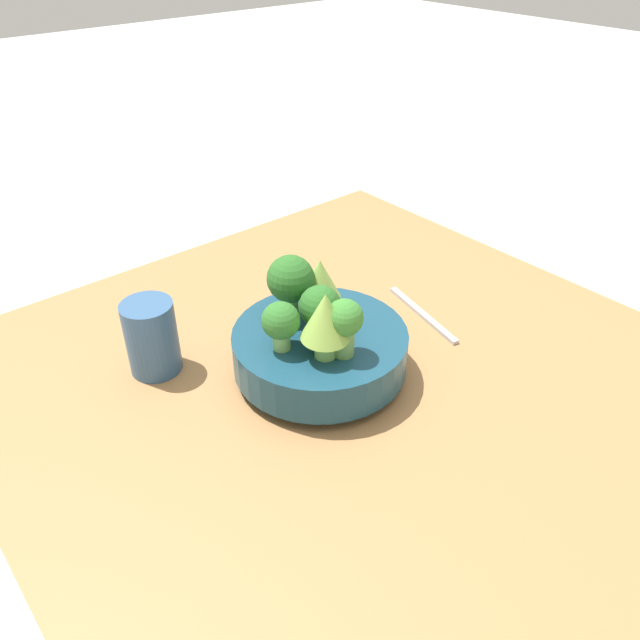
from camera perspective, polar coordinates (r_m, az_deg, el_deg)
ground_plane at (r=0.86m, az=2.85°, el=-7.09°), size 6.00×6.00×0.00m
table at (r=0.85m, az=2.88°, el=-6.10°), size 0.91×0.89×0.04m
bowl at (r=0.82m, az=-0.00°, el=-2.78°), size 0.23×0.23×0.07m
broccoli_floret_left at (r=0.74m, az=2.25°, el=-0.25°), size 0.05×0.05×0.08m
romanesco_piece_near at (r=0.82m, az=0.00°, el=3.65°), size 0.06×0.06×0.08m
romanesco_piece_far at (r=0.73m, az=0.50°, el=0.12°), size 0.06×0.06×0.09m
broccoli_floret_center at (r=0.78m, az=-0.00°, el=1.09°), size 0.05×0.05×0.07m
broccoli_floret_right at (r=0.81m, az=-2.70°, el=3.69°), size 0.06×0.06×0.09m
broccoli_floret_back at (r=0.75m, az=-3.61°, el=-0.24°), size 0.05×0.05×0.06m
cup at (r=0.85m, az=-15.14°, el=-1.54°), size 0.07×0.07×0.10m
fork at (r=0.96m, az=9.35°, el=0.52°), size 0.16×0.05×0.01m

